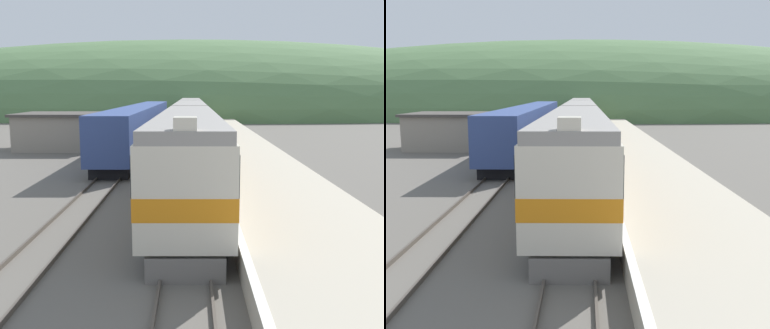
{
  "view_description": "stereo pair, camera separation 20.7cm",
  "coord_description": "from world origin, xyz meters",
  "views": [
    {
      "loc": [
        0.19,
        1.96,
        5.37
      ],
      "look_at": [
        0.17,
        19.36,
        2.54
      ],
      "focal_mm": 42.0,
      "sensor_mm": 36.0,
      "label": 1
    },
    {
      "loc": [
        0.39,
        1.96,
        5.37
      ],
      "look_at": [
        0.17,
        19.36,
        2.54
      ],
      "focal_mm": 42.0,
      "sensor_mm": 36.0,
      "label": 2
    }
  ],
  "objects": [
    {
      "name": "carriage_second",
      "position": [
        0.0,
        47.46,
        2.35
      ],
      "size": [
        2.97,
        21.42,
        4.33
      ],
      "color": "black",
      "rests_on": "ground"
    },
    {
      "name": "carriage_fourth",
      "position": [
        0.0,
        92.05,
        2.35
      ],
      "size": [
        2.97,
        21.42,
        4.33
      ],
      "color": "black",
      "rests_on": "ground"
    },
    {
      "name": "distant_hills",
      "position": [
        0.0,
        123.18,
        0.0
      ],
      "size": [
        206.74,
        93.03,
        36.38
      ],
      "color": "#517547",
      "rests_on": "ground"
    },
    {
      "name": "siding_train",
      "position": [
        -4.96,
        48.31,
        2.04
      ],
      "size": [
        2.9,
        40.27,
        3.96
      ],
      "color": "black",
      "rests_on": "ground"
    },
    {
      "name": "track_main",
      "position": [
        0.0,
        70.0,
        0.08
      ],
      "size": [
        1.52,
        180.0,
        0.16
      ],
      "color": "#4C443D",
      "rests_on": "ground"
    },
    {
      "name": "station_shed",
      "position": [
        -11.88,
        44.45,
        1.71
      ],
      "size": [
        8.38,
        6.84,
        3.39
      ],
      "color": "gray",
      "rests_on": "ground"
    },
    {
      "name": "express_train_lead_car",
      "position": [
        0.0,
        24.62,
        2.36
      ],
      "size": [
        2.98,
        22.01,
        4.69
      ],
      "color": "black",
      "rests_on": "ground"
    },
    {
      "name": "carriage_third",
      "position": [
        0.0,
        69.75,
        2.35
      ],
      "size": [
        2.97,
        21.42,
        4.33
      ],
      "color": "black",
      "rests_on": "ground"
    },
    {
      "name": "track_siding",
      "position": [
        -4.96,
        70.0,
        0.08
      ],
      "size": [
        1.52,
        180.0,
        0.16
      ],
      "color": "#4C443D",
      "rests_on": "ground"
    },
    {
      "name": "platform",
      "position": [
        4.38,
        50.0,
        0.43
      ],
      "size": [
        5.62,
        140.0,
        0.87
      ],
      "color": "#B2A893",
      "rests_on": "ground"
    }
  ]
}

